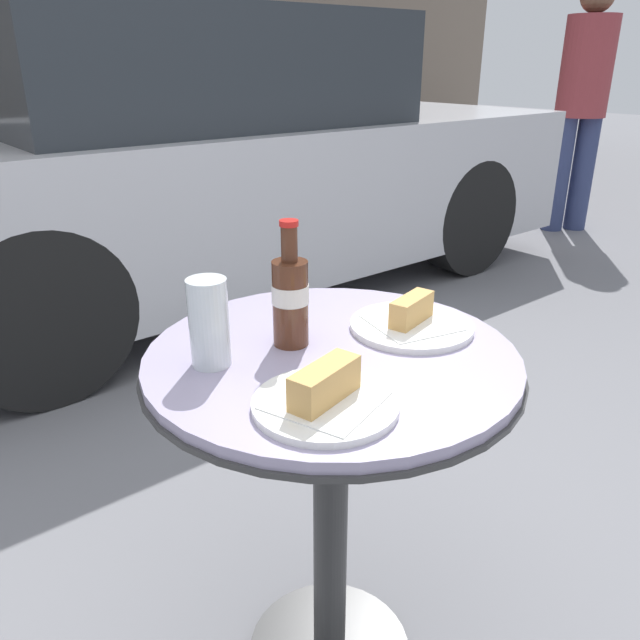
# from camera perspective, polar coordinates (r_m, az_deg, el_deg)

# --- Properties ---
(bistro_table) EXTENTS (0.68, 0.68, 0.75)m
(bistro_table) POSITION_cam_1_polar(r_m,az_deg,el_deg) (1.20, 1.02, -10.34)
(bistro_table) COLOR #333333
(bistro_table) RESTS_ON ground_plane
(cola_bottle_left) EXTENTS (0.07, 0.07, 0.23)m
(cola_bottle_left) POSITION_cam_1_polar(r_m,az_deg,el_deg) (1.11, -2.73, 2.08)
(cola_bottle_left) COLOR #4C2819
(cola_bottle_left) RESTS_ON bistro_table
(drinking_glass) EXTENTS (0.07, 0.07, 0.15)m
(drinking_glass) POSITION_cam_1_polar(r_m,az_deg,el_deg) (1.06, -10.09, -0.59)
(drinking_glass) COLOR silver
(drinking_glass) RESTS_ON bistro_table
(lunch_plate_near) EXTENTS (0.24, 0.24, 0.07)m
(lunch_plate_near) POSITION_cam_1_polar(r_m,az_deg,el_deg) (1.22, 8.36, -0.18)
(lunch_plate_near) COLOR white
(lunch_plate_near) RESTS_ON bistro_table
(lunch_plate_far) EXTENTS (0.22, 0.22, 0.07)m
(lunch_plate_far) POSITION_cam_1_polar(r_m,az_deg,el_deg) (0.94, 0.48, -7.05)
(lunch_plate_far) COLOR white
(lunch_plate_far) RESTS_ON bistro_table
(parked_car) EXTENTS (4.04, 1.68, 1.45)m
(parked_car) POSITION_cam_1_polar(r_m,az_deg,el_deg) (3.58, -9.49, 13.66)
(parked_car) COLOR #B7B7BC
(parked_car) RESTS_ON ground_plane
(pedestrian) EXTENTS (0.36, 0.36, 1.75)m
(pedestrian) POSITION_cam_1_polar(r_m,az_deg,el_deg) (5.16, 22.88, 18.40)
(pedestrian) COLOR navy
(pedestrian) RESTS_ON ground_plane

